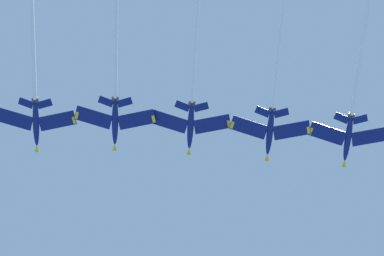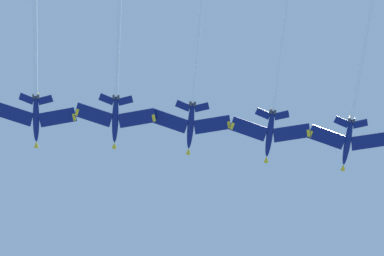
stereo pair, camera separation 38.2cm
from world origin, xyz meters
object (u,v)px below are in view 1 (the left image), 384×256
(jet_centre, at_px, (192,98))
(jet_far_right, at_px, (353,106))
(jet_far_left, at_px, (35,89))
(jet_inner_left, at_px, (115,93))
(jet_inner_right, at_px, (272,113))

(jet_centre, distance_m, jet_far_right, 39.06)
(jet_far_left, relative_size, jet_inner_left, 1.09)
(jet_inner_right, height_order, jet_far_right, jet_far_right)
(jet_far_right, bearing_deg, jet_far_left, -177.67)
(jet_centre, relative_size, jet_far_right, 1.07)
(jet_inner_right, bearing_deg, jet_far_left, -174.94)
(jet_centre, bearing_deg, jet_inner_left, -176.74)
(jet_inner_left, distance_m, jet_far_right, 57.67)
(jet_centre, bearing_deg, jet_far_right, 2.17)
(jet_centre, relative_size, jet_inner_right, 1.13)
(jet_inner_right, bearing_deg, jet_inner_left, -173.25)
(jet_far_left, xyz_separation_m, jet_far_right, (77.24, 3.14, -0.07))
(jet_far_right, bearing_deg, jet_inner_left, -177.48)
(jet_far_left, distance_m, jet_inner_right, 57.90)
(jet_far_left, height_order, jet_far_right, jet_far_left)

